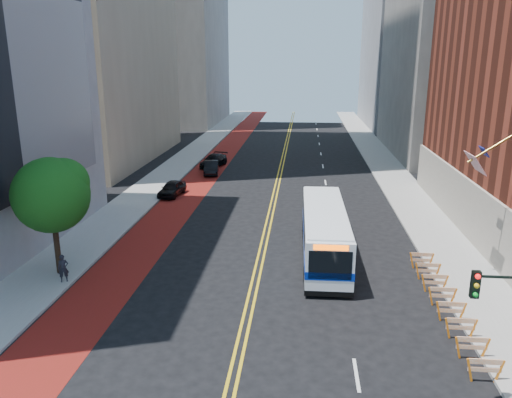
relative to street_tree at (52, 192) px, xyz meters
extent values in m
plane|color=black|center=(11.24, -6.04, -4.91)|extent=(160.00, 160.00, 0.00)
cube|color=gray|center=(-0.76, 23.96, -4.84)|extent=(4.00, 140.00, 0.15)
cube|color=gray|center=(23.24, 23.96, -4.84)|extent=(4.00, 140.00, 0.15)
cube|color=maroon|center=(3.14, 23.96, -4.91)|extent=(3.60, 140.00, 0.01)
cube|color=gold|center=(11.06, 23.96, -4.91)|extent=(0.14, 140.00, 0.01)
cube|color=gold|center=(11.42, 23.96, -4.91)|extent=(0.14, 140.00, 0.01)
cube|color=silver|center=(16.04, -8.04, -4.90)|extent=(0.14, 2.20, 0.01)
cube|color=silver|center=(16.04, -0.04, -4.90)|extent=(0.14, 2.20, 0.01)
cube|color=silver|center=(16.04, 7.96, -4.90)|extent=(0.14, 2.20, 0.01)
cube|color=silver|center=(16.04, 15.96, -4.90)|extent=(0.14, 2.20, 0.01)
cube|color=silver|center=(16.04, 23.96, -4.90)|extent=(0.14, 2.20, 0.01)
cube|color=silver|center=(16.04, 31.96, -4.90)|extent=(0.14, 2.20, 0.01)
cube|color=silver|center=(16.04, 39.96, -4.90)|extent=(0.14, 2.20, 0.01)
cube|color=silver|center=(16.04, 47.96, -4.90)|extent=(0.14, 2.20, 0.01)
cube|color=silver|center=(16.04, 55.96, -4.90)|extent=(0.14, 2.20, 0.01)
cube|color=silver|center=(16.04, 63.96, -4.90)|extent=(0.14, 2.20, 0.01)
cube|color=silver|center=(16.04, 71.96, -4.90)|extent=(0.14, 2.20, 0.01)
cube|color=silver|center=(16.04, 79.96, -4.90)|extent=(0.14, 2.20, 0.01)
cube|color=#9E9384|center=(25.29, 5.96, -2.91)|extent=(0.50, 36.00, 4.00)
cube|color=black|center=(25.39, 6.96, -3.81)|extent=(0.35, 2.80, 2.20)
cube|color=black|center=(25.39, 13.96, -3.81)|extent=(0.35, 2.80, 2.20)
cylinder|color=#A57F33|center=(23.94, 1.96, 2.69)|extent=(2.85, 0.12, 2.05)
cube|color=#B21419|center=(22.94, 1.96, 1.69)|extent=(0.75, 1.90, 1.05)
cube|color=navy|center=(23.49, 2.41, 2.24)|extent=(0.39, 0.85, 0.52)
cube|color=orange|center=(20.29, -8.04, -4.41)|extent=(0.32, 0.06, 0.99)
cube|color=orange|center=(21.39, -8.04, -4.41)|extent=(0.32, 0.06, 0.99)
cube|color=orange|center=(20.84, -8.04, -4.01)|extent=(1.25, 0.05, 0.22)
cube|color=orange|center=(20.84, -8.04, -4.36)|extent=(1.25, 0.05, 0.18)
cube|color=orange|center=(20.29, -6.49, -4.41)|extent=(0.32, 0.06, 0.99)
cube|color=orange|center=(21.39, -6.49, -4.41)|extent=(0.32, 0.06, 0.99)
cube|color=orange|center=(20.84, -6.49, -4.01)|extent=(1.25, 0.05, 0.22)
cube|color=orange|center=(20.84, -6.49, -4.36)|extent=(1.25, 0.05, 0.18)
cube|color=orange|center=(20.29, -4.94, -4.41)|extent=(0.32, 0.06, 0.99)
cube|color=orange|center=(21.39, -4.94, -4.41)|extent=(0.32, 0.06, 0.99)
cube|color=orange|center=(20.84, -4.94, -4.01)|extent=(1.25, 0.05, 0.22)
cube|color=orange|center=(20.84, -4.94, -4.36)|extent=(1.25, 0.05, 0.18)
cube|color=orange|center=(20.29, -3.39, -4.41)|extent=(0.32, 0.06, 0.99)
cube|color=orange|center=(21.39, -3.39, -4.41)|extent=(0.32, 0.06, 0.99)
cube|color=orange|center=(20.84, -3.39, -4.01)|extent=(1.25, 0.05, 0.22)
cube|color=orange|center=(20.84, -3.39, -4.36)|extent=(1.25, 0.05, 0.18)
cube|color=orange|center=(20.29, -1.84, -4.41)|extent=(0.32, 0.06, 0.99)
cube|color=orange|center=(21.39, -1.84, -4.41)|extent=(0.32, 0.06, 0.99)
cube|color=orange|center=(20.84, -1.84, -4.01)|extent=(1.25, 0.05, 0.22)
cube|color=orange|center=(20.84, -1.84, -4.36)|extent=(1.25, 0.05, 0.18)
cube|color=orange|center=(20.29, -0.29, -4.41)|extent=(0.32, 0.06, 0.99)
cube|color=orange|center=(21.39, -0.29, -4.41)|extent=(0.32, 0.06, 0.99)
cube|color=orange|center=(20.84, -0.29, -4.01)|extent=(1.25, 0.05, 0.22)
cube|color=orange|center=(20.84, -0.29, -4.36)|extent=(1.25, 0.05, 0.18)
cube|color=orange|center=(20.29, 1.26, -4.41)|extent=(0.32, 0.06, 0.99)
cube|color=orange|center=(21.39, 1.26, -4.41)|extent=(0.32, 0.06, 0.99)
cube|color=orange|center=(20.84, 1.26, -4.01)|extent=(1.25, 0.05, 0.22)
cube|color=orange|center=(20.84, 1.26, -4.36)|extent=(1.25, 0.05, 0.18)
cube|color=orange|center=(20.29, 2.81, -4.41)|extent=(0.32, 0.06, 0.99)
cube|color=orange|center=(21.39, 2.81, -4.41)|extent=(0.32, 0.06, 0.99)
cube|color=orange|center=(20.84, 2.81, -4.01)|extent=(1.25, 0.05, 0.22)
cube|color=orange|center=(20.84, 2.81, -4.36)|extent=(1.25, 0.05, 0.18)
cylinder|color=black|center=(-0.06, -0.04, -3.16)|extent=(0.32, 0.32, 3.20)
sphere|color=#115012|center=(-0.06, -0.04, -0.16)|extent=(4.20, 4.20, 4.20)
sphere|color=#115012|center=(0.54, 0.36, 0.44)|extent=(2.80, 2.80, 2.80)
sphere|color=#115012|center=(-0.56, -0.34, 0.24)|extent=(2.40, 2.40, 2.40)
cylinder|color=black|center=(20.54, -9.54, 0.14)|extent=(2.00, 0.10, 0.10)
cube|color=black|center=(19.54, -9.54, -0.16)|extent=(0.28, 0.22, 0.95)
sphere|color=red|center=(19.54, -9.68, 0.19)|extent=(0.18, 0.18, 0.18)
sphere|color=yellow|center=(19.54, -9.68, -0.14)|extent=(0.18, 0.18, 0.18)
sphere|color=#0CA526|center=(19.54, -9.68, -0.47)|extent=(0.18, 0.18, 0.18)
cube|color=white|center=(15.16, 4.01, -3.20)|extent=(2.66, 11.58, 2.74)
cube|color=#042496|center=(15.16, 4.01, -3.61)|extent=(2.70, 11.62, 0.43)
cube|color=black|center=(15.15, 4.78, -2.74)|extent=(2.66, 8.12, 0.91)
cube|color=black|center=(15.23, -1.73, -2.99)|extent=(2.20, 0.13, 1.54)
cube|color=black|center=(15.08, 9.76, -2.79)|extent=(2.00, 0.12, 0.96)
cube|color=#FF5905|center=(15.23, -1.74, -2.02)|extent=(1.75, 0.10, 0.29)
cube|color=white|center=(15.16, 4.01, -1.78)|extent=(2.53, 11.01, 0.12)
cube|color=black|center=(15.16, 4.01, -4.57)|extent=(2.69, 11.61, 0.29)
cylinder|color=black|center=(14.07, 0.30, -4.43)|extent=(0.30, 0.97, 0.96)
cylinder|color=black|center=(16.34, 0.33, -4.43)|extent=(0.30, 0.97, 0.96)
cylinder|color=black|center=(13.98, 7.23, -4.43)|extent=(0.30, 0.97, 0.96)
cylinder|color=black|center=(16.25, 7.26, -4.43)|extent=(0.30, 0.97, 0.96)
cylinder|color=black|center=(13.96, 8.62, -4.43)|extent=(0.30, 0.97, 0.96)
cylinder|color=black|center=(16.23, 8.65, -4.43)|extent=(0.30, 0.97, 0.96)
imported|color=black|center=(1.94, 17.51, -4.23)|extent=(2.11, 4.16, 1.36)
imported|color=black|center=(3.89, 26.74, -4.21)|extent=(2.02, 4.40, 1.40)
imported|color=black|center=(3.45, 30.52, -4.21)|extent=(2.95, 5.14, 1.40)
imported|color=black|center=(0.78, -1.20, -3.99)|extent=(0.67, 0.59, 1.55)
camera|label=1|loc=(13.73, -25.35, 7.05)|focal=35.00mm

